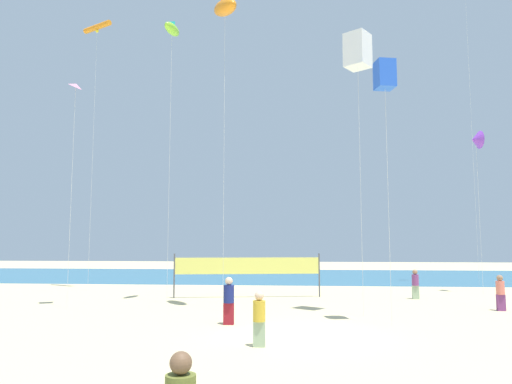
# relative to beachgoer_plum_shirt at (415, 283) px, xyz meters

# --- Properties ---
(ground_plane) EXTENTS (120.00, 120.00, 0.00)m
(ground_plane) POSITION_rel_beachgoer_plum_shirt_xyz_m (-6.31, -10.76, -0.83)
(ground_plane) COLOR beige
(ocean_band) EXTENTS (120.00, 20.00, 0.01)m
(ocean_band) POSITION_rel_beachgoer_plum_shirt_xyz_m (-6.31, 17.41, -0.83)
(ocean_band) COLOR teal
(ocean_band) RESTS_ON ground
(beachgoer_plum_shirt) EXTENTS (0.36, 0.36, 1.56)m
(beachgoer_plum_shirt) POSITION_rel_beachgoer_plum_shirt_xyz_m (0.00, 0.00, 0.00)
(beachgoer_plum_shirt) COLOR #99B28C
(beachgoer_plum_shirt) RESTS_ON ground
(beachgoer_coral_shirt) EXTENTS (0.36, 0.36, 1.57)m
(beachgoer_coral_shirt) POSITION_rel_beachgoer_plum_shirt_xyz_m (2.67, -4.24, 0.01)
(beachgoer_coral_shirt) COLOR #7A3872
(beachgoer_coral_shirt) RESTS_ON ground
(beachgoer_navy_shirt) EXTENTS (0.39, 0.39, 1.73)m
(beachgoer_navy_shirt) POSITION_rel_beachgoer_plum_shirt_xyz_m (-8.81, -8.81, 0.09)
(beachgoer_navy_shirt) COLOR maroon
(beachgoer_navy_shirt) RESTS_ON ground
(beachgoer_mustard_shirt) EXTENTS (0.36, 0.36, 1.58)m
(beachgoer_mustard_shirt) POSITION_rel_beachgoer_plum_shirt_xyz_m (-7.39, -12.48, 0.01)
(beachgoer_mustard_shirt) COLOR #99B28C
(beachgoer_mustard_shirt) RESTS_ON ground
(volleyball_net) EXTENTS (7.97, 1.41, 2.40)m
(volleyball_net) POSITION_rel_beachgoer_plum_shirt_xyz_m (-9.02, -0.10, 0.80)
(volleyball_net) COLOR #4C4C51
(volleyball_net) RESTS_ON ground
(kite_blue_box) EXTENTS (0.81, 0.81, 9.93)m
(kite_blue_box) POSITION_rel_beachgoer_plum_shirt_xyz_m (-2.88, -8.56, 8.54)
(kite_blue_box) COLOR silver
(kite_blue_box) RESTS_ON ground
(kite_violet_delta) EXTENTS (0.65, 1.16, 9.78)m
(kite_violet_delta) POSITION_rel_beachgoer_plum_shirt_xyz_m (4.60, 3.04, 8.38)
(kite_violet_delta) COLOR silver
(kite_violet_delta) RESTS_ON ground
(kite_orange_inflatable) EXTENTS (1.81, 2.28, 14.61)m
(kite_orange_inflatable) POSITION_rel_beachgoer_plum_shirt_xyz_m (-9.57, -5.37, 13.15)
(kite_orange_inflatable) COLOR silver
(kite_orange_inflatable) RESTS_ON ground
(kite_orange_tube) EXTENTS (2.30, 1.44, 17.47)m
(kite_orange_tube) POSITION_rel_beachgoer_plum_shirt_xyz_m (-19.44, 2.89, 16.38)
(kite_orange_tube) COLOR silver
(kite_orange_tube) RESTS_ON ground
(kite_pink_diamond) EXTENTS (0.82, 0.81, 10.69)m
(kite_pink_diamond) POSITION_rel_beachgoer_plum_shirt_xyz_m (-16.74, -5.26, 9.53)
(kite_pink_diamond) COLOR silver
(kite_pink_diamond) RESTS_ON ground
(kite_white_box) EXTENTS (1.30, 1.30, 12.05)m
(kite_white_box) POSITION_rel_beachgoer_plum_shirt_xyz_m (-3.59, -6.28, 10.46)
(kite_white_box) COLOR silver
(kite_white_box) RESTS_ON ground
(kite_lime_inflatable) EXTENTS (0.74, 1.59, 14.54)m
(kite_lime_inflatable) POSITION_rel_beachgoer_plum_shirt_xyz_m (-12.73, -3.05, 13.27)
(kite_lime_inflatable) COLOR silver
(kite_lime_inflatable) RESTS_ON ground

